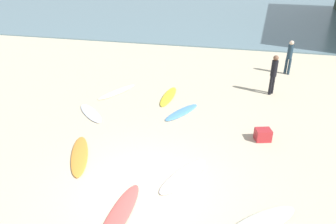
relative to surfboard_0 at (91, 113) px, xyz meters
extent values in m
plane|color=beige|center=(3.46, -3.80, -0.04)|extent=(120.00, 120.00, 0.00)
cube|color=slate|center=(3.46, 31.32, 0.00)|extent=(120.00, 40.00, 0.08)
ellipsoid|color=white|center=(0.00, 0.00, 0.00)|extent=(1.77, 1.73, 0.07)
ellipsoid|color=#ECECCB|center=(0.20, 2.34, 0.00)|extent=(1.40, 2.29, 0.07)
ellipsoid|color=orange|center=(1.00, -2.86, 0.00)|extent=(1.46, 2.33, 0.08)
ellipsoid|color=yellow|center=(2.68, 2.37, 0.00)|extent=(0.53, 2.25, 0.08)
ellipsoid|color=white|center=(4.46, -3.11, 0.01)|extent=(1.44, 2.10, 0.08)
ellipsoid|color=#5698D3|center=(3.59, 0.94, 0.00)|extent=(1.34, 1.97, 0.08)
ellipsoid|color=#E0544E|center=(3.19, -4.97, 0.00)|extent=(0.61, 2.35, 0.07)
ellipsoid|color=silver|center=(6.59, -4.42, 0.01)|extent=(1.99, 1.86, 0.09)
cylinder|color=#1E3342|center=(8.13, 7.02, 0.40)|extent=(0.14, 0.14, 0.87)
cylinder|color=#1E3342|center=(8.29, 6.89, 0.40)|extent=(0.14, 0.14, 0.87)
cylinder|color=#1E3342|center=(8.21, 6.95, 1.19)|extent=(0.39, 0.39, 0.72)
sphere|color=beige|center=(8.21, 6.95, 1.67)|extent=(0.23, 0.23, 0.23)
cylinder|color=black|center=(7.27, 3.95, 0.40)|extent=(0.14, 0.14, 0.87)
cylinder|color=black|center=(7.17, 3.79, 0.40)|extent=(0.14, 0.14, 0.87)
cylinder|color=black|center=(7.22, 3.87, 1.20)|extent=(0.39, 0.39, 0.73)
sphere|color=brown|center=(7.22, 3.87, 1.69)|extent=(0.24, 0.24, 0.24)
cube|color=#B2282D|center=(6.73, -0.46, 0.17)|extent=(0.62, 0.55, 0.42)
camera|label=1|loc=(5.70, -10.26, 5.71)|focal=33.29mm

